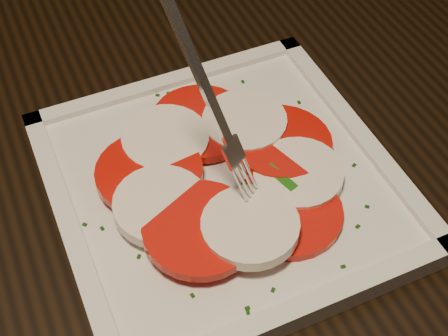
{
  "coord_description": "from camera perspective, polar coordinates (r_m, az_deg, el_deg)",
  "views": [
    {
      "loc": [
        -0.07,
        -0.6,
        1.15
      ],
      "look_at": [
        0.06,
        -0.31,
        0.78
      ],
      "focal_mm": 50.0,
      "sensor_mm": 36.0,
      "label": 1
    }
  ],
  "objects": [
    {
      "name": "table",
      "position": [
        0.65,
        4.23,
        -0.83
      ],
      "size": [
        1.21,
        0.82,
        0.75
      ],
      "rotation": [
        0.0,
        0.0,
        0.01
      ],
      "color": "black",
      "rests_on": "ground"
    },
    {
      "name": "caprese_salad",
      "position": [
        0.49,
        -0.0,
        -0.4
      ],
      "size": [
        0.22,
        0.23,
        0.02
      ],
      "color": "red",
      "rests_on": "plate"
    },
    {
      "name": "fork",
      "position": [
        0.42,
        -2.05,
        6.2
      ],
      "size": [
        0.06,
        0.07,
        0.15
      ],
      "primitive_type": null,
      "rotation": [
        0.0,
        0.0,
        0.62
      ],
      "color": "white",
      "rests_on": "caprese_salad"
    },
    {
      "name": "plate",
      "position": [
        0.5,
        -0.0,
        -1.65
      ],
      "size": [
        0.27,
        0.27,
        0.01
      ],
      "primitive_type": "cube",
      "rotation": [
        0.0,
        0.0,
        0.01
      ],
      "color": "white",
      "rests_on": "table"
    },
    {
      "name": "ground",
      "position": [
        1.3,
        -7.92,
        -13.37
      ],
      "size": [
        6.0,
        6.0,
        0.0
      ],
      "primitive_type": "plane",
      "color": "black",
      "rests_on": "ground"
    }
  ]
}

